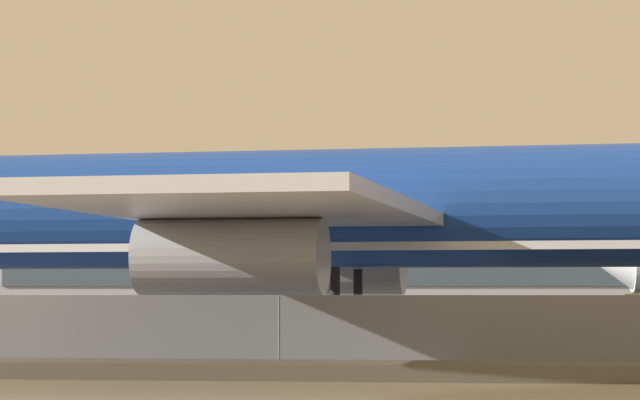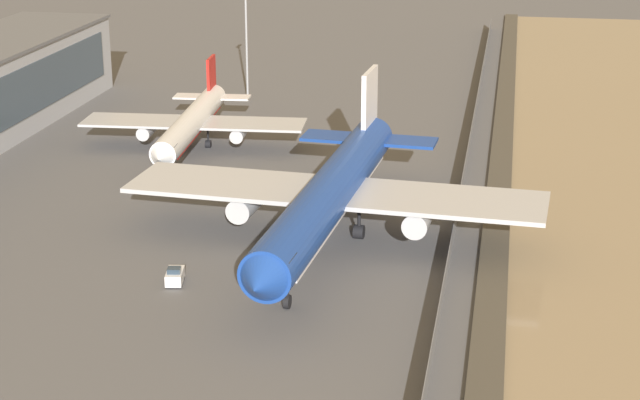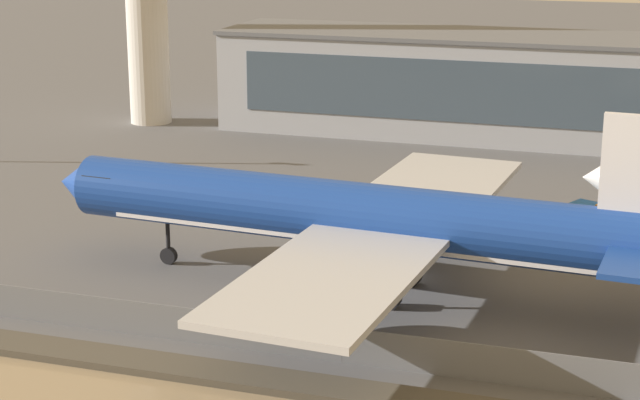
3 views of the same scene
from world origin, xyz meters
name	(u,v)px [view 3 (image 3 of 3)]	position (x,y,z in m)	size (l,w,h in m)	color
ground_plane	(401,281)	(0.00, 0.00, 0.00)	(500.00, 500.00, 0.00)	#565659
shoreline_seawall	(320,388)	(0.00, -20.50, 0.25)	(320.00, 3.00, 0.50)	#474238
perimeter_fence	(342,345)	(0.00, -16.00, 1.23)	(280.00, 0.10, 2.45)	slate
cargo_jet_blue	(370,219)	(-1.78, -2.92, 5.79)	(53.46, 46.10, 15.17)	#193D93
baggage_tug	(265,218)	(-15.30, 10.41, 0.81)	(3.43, 2.15, 1.80)	white
ops_van	(598,217)	(13.62, 18.59, 1.28)	(5.60, 4.12, 2.48)	#19519E
terminal_building	(640,93)	(15.60, 55.99, 6.42)	(104.15, 16.37, 12.82)	#9EA3AD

